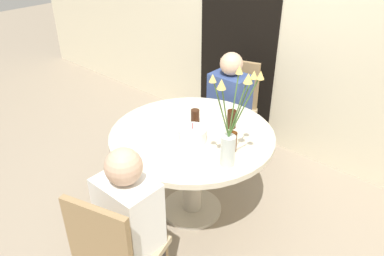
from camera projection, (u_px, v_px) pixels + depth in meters
The scene contains 14 objects.
ground_plane at pixel (192, 209), 3.04m from camera, with size 16.00×16.00×0.00m, color gray.
wall_back at pixel (293, 17), 3.25m from camera, with size 8.00×0.05×2.60m.
doorway_panel at pixel (237, 37), 3.68m from camera, with size 0.90×0.01×2.05m.
dining_table at pixel (192, 150), 2.75m from camera, with size 1.18×1.18×0.73m.
chair_near_front at pixel (234, 104), 3.55m from camera, with size 0.50×0.50×0.91m.
chair_right_flank at pixel (114, 251), 2.02m from camera, with size 0.49×0.49×0.91m.
birthday_cake at pixel (193, 135), 2.56m from camera, with size 0.20×0.20×0.14m.
flower_vase at pixel (231, 130), 2.21m from camera, with size 0.24×0.29×0.65m.
side_plate at pixel (152, 146), 2.51m from camera, with size 0.17×0.17×0.01m.
drink_glass_0 at pixel (232, 119), 2.71m from camera, with size 0.07×0.07×0.14m.
drink_glass_1 at pixel (195, 117), 2.76m from camera, with size 0.06×0.06×0.11m.
drink_glass_2 at pixel (232, 142), 2.44m from camera, with size 0.07×0.07×0.14m.
person_woman at pixel (229, 112), 3.43m from camera, with size 0.34×0.24×1.07m.
person_boy at pixel (131, 233), 2.15m from camera, with size 0.34×0.24×1.07m.
Camera 1 is at (1.51, -1.73, 2.10)m, focal length 35.00 mm.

